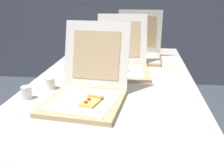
{
  "coord_description": "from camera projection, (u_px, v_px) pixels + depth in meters",
  "views": [
    {
      "loc": [
        0.17,
        -0.75,
        1.24
      ],
      "look_at": [
        0.02,
        0.42,
        0.81
      ],
      "focal_mm": 39.32,
      "sensor_mm": 36.0,
      "label": 1
    }
  ],
  "objects": [
    {
      "name": "pizza_box_middle",
      "position": [
        122.0,
        64.0,
        1.63
      ],
      "size": [
        0.39,
        0.48,
        0.36
      ],
      "rotation": [
        0.0,
        0.0,
        0.08
      ],
      "color": "tan",
      "rests_on": "table"
    },
    {
      "name": "pizza_box_front",
      "position": [
        87.0,
        91.0,
        1.18
      ],
      "size": [
        0.39,
        0.48,
        0.36
      ],
      "rotation": [
        0.0,
        0.0,
        -0.1
      ],
      "color": "tan",
      "rests_on": "table"
    },
    {
      "name": "cup_white_far",
      "position": [
        83.0,
        62.0,
        1.76
      ],
      "size": [
        0.05,
        0.05,
        0.06
      ],
      "primitive_type": "cylinder",
      "color": "white",
      "rests_on": "table"
    },
    {
      "name": "pizza_box_back",
      "position": [
        138.0,
        53.0,
        1.94
      ],
      "size": [
        0.36,
        0.37,
        0.37
      ],
      "rotation": [
        0.0,
        0.0,
        -0.04
      ],
      "color": "tan",
      "rests_on": "table"
    },
    {
      "name": "cup_white_near_center",
      "position": [
        50.0,
        83.0,
        1.34
      ],
      "size": [
        0.05,
        0.05,
        0.06
      ],
      "primitive_type": "cylinder",
      "color": "white",
      "rests_on": "table"
    },
    {
      "name": "cup_white_near_left",
      "position": [
        26.0,
        92.0,
        1.22
      ],
      "size": [
        0.05,
        0.05,
        0.06
      ],
      "primitive_type": "cylinder",
      "color": "white",
      "rests_on": "table"
    },
    {
      "name": "table",
      "position": [
        112.0,
        92.0,
        1.43
      ],
      "size": [
        0.96,
        2.08,
        0.75
      ],
      "color": "silver",
      "rests_on": "ground"
    }
  ]
}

